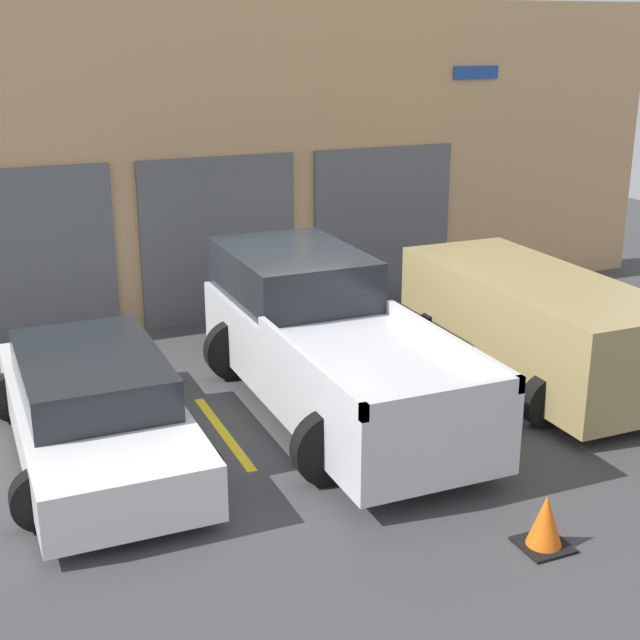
{
  "coord_description": "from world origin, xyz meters",
  "views": [
    {
      "loc": [
        -4.3,
        -10.84,
        4.71
      ],
      "look_at": [
        0.0,
        -0.79,
        1.1
      ],
      "focal_mm": 50.0,
      "sensor_mm": 36.0,
      "label": 1
    }
  ],
  "objects_px": {
    "pickup_truck": "(326,342)",
    "sedan_side": "(533,324)",
    "sedan_white": "(95,408)",
    "traffic_cone": "(545,523)"
  },
  "relations": [
    {
      "from": "pickup_truck",
      "to": "sedan_white",
      "type": "height_order",
      "value": "pickup_truck"
    },
    {
      "from": "pickup_truck",
      "to": "sedan_side",
      "type": "distance_m",
      "value": 3.02
    },
    {
      "from": "sedan_side",
      "to": "sedan_white",
      "type": "bearing_deg",
      "value": 179.77
    },
    {
      "from": "pickup_truck",
      "to": "sedan_side",
      "type": "bearing_deg",
      "value": -5.73
    },
    {
      "from": "sedan_side",
      "to": "traffic_cone",
      "type": "bearing_deg",
      "value": -124.06
    },
    {
      "from": "pickup_truck",
      "to": "traffic_cone",
      "type": "bearing_deg",
      "value": -81.92
    },
    {
      "from": "sedan_white",
      "to": "sedan_side",
      "type": "xyz_separation_m",
      "value": [
        6.0,
        -0.02,
        0.23
      ]
    },
    {
      "from": "sedan_white",
      "to": "sedan_side",
      "type": "bearing_deg",
      "value": -0.23
    },
    {
      "from": "sedan_side",
      "to": "traffic_cone",
      "type": "distance_m",
      "value": 4.4
    },
    {
      "from": "sedan_white",
      "to": "sedan_side",
      "type": "distance_m",
      "value": 6.01
    }
  ]
}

